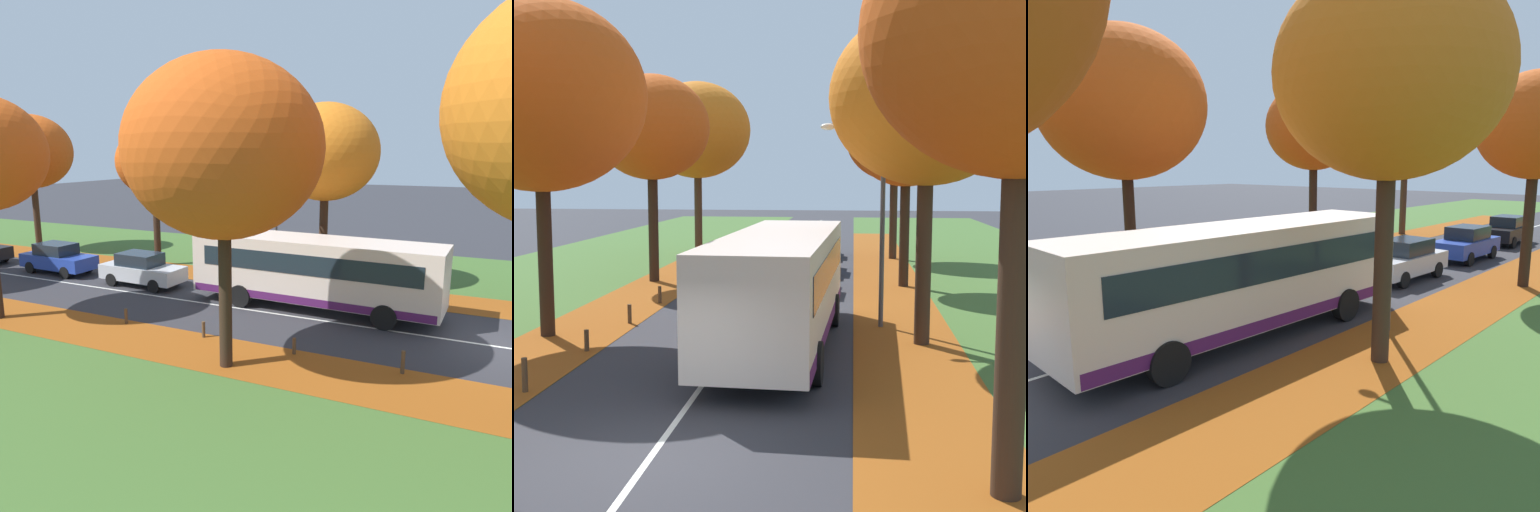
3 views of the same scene
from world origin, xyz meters
The scene contains 17 objects.
ground_plane centered at (0.00, 0.00, 0.00)m, with size 160.00×160.00×0.00m, color #2D2D33.
leaf_litter_left centered at (-4.60, 14.00, 0.01)m, with size 2.80×60.00×0.00m, color #8C4714.
grass_verge_right centered at (9.20, 20.00, 0.00)m, with size 12.00×90.00×0.01m, color #3D6028.
leaf_litter_right centered at (4.60, 14.00, 0.01)m, with size 2.80×60.00×0.00m, color #8C4714.
road_centre_line centered at (0.00, 20.00, 0.00)m, with size 0.12×80.00×0.01m, color silver.
tree_left_near centered at (-5.26, 7.93, 6.57)m, with size 5.75×5.75×9.17m.
tree_right_near centered at (5.00, 8.14, 6.42)m, with size 5.03×5.03×8.71m.
tree_right_mid centered at (5.19, 18.09, 5.88)m, with size 4.25×4.25×7.83m.
tree_right_far centered at (5.27, 27.68, 6.42)m, with size 5.15×5.15×8.77m.
bollard_second centered at (-3.53, 2.90, 0.36)m, with size 0.12×0.12×0.73m, color #4C3823.
bollard_third centered at (-3.53, 6.35, 0.28)m, with size 0.12×0.12×0.56m, color #4C3823.
bollard_fourth centered at (-3.51, 9.79, 0.29)m, with size 0.12×0.12×0.59m, color #4C3823.
bollard_fifth centered at (-3.53, 13.24, 0.30)m, with size 0.12×0.12×0.60m, color #4C3823.
streetlamp_right centered at (3.67, 10.20, 3.74)m, with size 1.89×0.28×6.00m.
bus centered at (1.32, 7.32, 1.70)m, with size 2.93×10.48×2.98m.
car_silver_lead centered at (1.24, 16.15, 0.81)m, with size 1.91×4.26×1.62m.
car_blue_following centered at (1.41, 21.90, 0.81)m, with size 1.90×4.26×1.62m.
Camera 1 is at (-17.90, 0.97, 6.53)m, focal length 35.00 mm.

